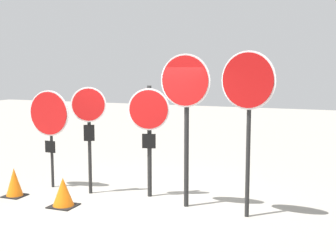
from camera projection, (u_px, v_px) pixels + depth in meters
name	position (u px, v px, depth m)	size (l,w,h in m)	color
ground_plane	(141.00, 200.00, 8.85)	(40.00, 40.00, 0.00)	gray
stop_sign_0	(49.00, 118.00, 9.56)	(0.94, 0.12, 2.03)	black
stop_sign_1	(89.00, 118.00, 9.08)	(0.62, 0.33, 2.12)	black
stop_sign_2	(149.00, 122.00, 8.87)	(0.78, 0.23, 2.15)	black
stop_sign_3	(186.00, 99.00, 8.16)	(0.93, 0.17, 2.73)	black
stop_sign_4	(248.00, 96.00, 7.58)	(0.94, 0.25, 2.77)	black
traffic_cone_0	(63.00, 192.00, 8.41)	(0.46, 0.46, 0.53)	black
traffic_cone_1	(14.00, 182.00, 9.06)	(0.39, 0.39, 0.56)	black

